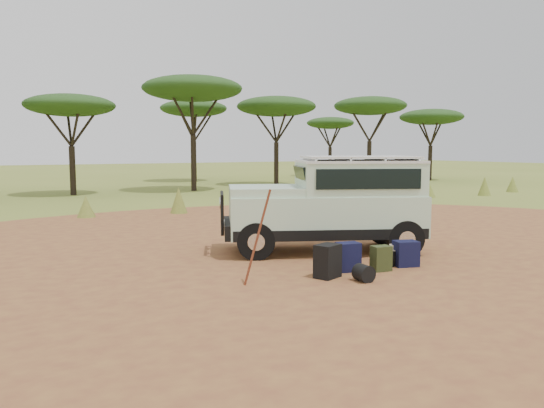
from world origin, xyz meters
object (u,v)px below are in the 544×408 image
walking_staff (257,238)px  backpack_navy (348,257)px  backpack_black (328,261)px  hard_case (394,257)px  safari_vehicle (331,206)px  duffel_navy (406,254)px  backpack_olive (381,259)px

walking_staff → backpack_navy: 1.96m
backpack_black → hard_case: 1.72m
safari_vehicle → duffel_navy: bearing=-55.5°
backpack_black → backpack_olive: backpack_black is taller
backpack_olive → hard_case: bearing=34.7°
safari_vehicle → walking_staff: 3.26m
safari_vehicle → duffel_navy: 2.09m
backpack_navy → backpack_olive: bearing=-17.8°
duffel_navy → backpack_olive: bearing=-157.3°
safari_vehicle → duffel_navy: (0.37, -1.92, -0.75)m
walking_staff → hard_case: 3.05m
walking_staff → hard_case: walking_staff is taller
backpack_navy → backpack_olive: size_ratio=1.14×
backpack_navy → hard_case: bearing=9.2°
backpack_olive → backpack_black: bearing=-174.6°
duffel_navy → hard_case: duffel_navy is taller
backpack_black → hard_case: bearing=-13.5°
safari_vehicle → hard_case: 1.93m
backpack_navy → backpack_olive: backpack_navy is taller
duffel_navy → hard_case: (-0.12, 0.20, -0.09)m
backpack_black → hard_case: backpack_black is taller
backpack_navy → hard_case: size_ratio=1.25×
walking_staff → safari_vehicle: bearing=-34.7°
backpack_olive → backpack_navy: bearing=161.0°
walking_staff → backpack_black: (1.28, -0.16, -0.50)m
backpack_black → backpack_navy: backpack_black is taller
walking_staff → duffel_navy: walking_staff is taller
backpack_black → backpack_navy: size_ratio=1.11×
backpack_olive → duffel_navy: bearing=14.5°
safari_vehicle → backpack_black: size_ratio=7.69×
walking_staff → backpack_olive: bearing=-72.8°
backpack_black → duffel_navy: 1.82m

